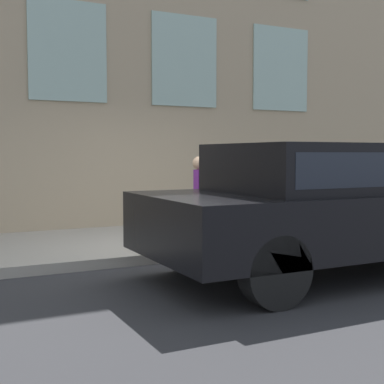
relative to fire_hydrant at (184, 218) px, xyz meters
The scene contains 5 objects.
ground_plane 0.71m from the fire_hydrant, behind, with size 80.00×80.00×0.00m, color #2D2D30.
sidewalk 1.14m from the fire_hydrant, ahead, with size 2.95×60.00×0.14m.
fire_hydrant is the anchor object (origin of this frame).
person 0.68m from the fire_hydrant, 50.04° to the right, with size 0.32×0.21×1.31m.
parked_truck_black_near 2.25m from the fire_hydrant, 152.29° to the right, with size 2.07×4.50×1.61m.
Camera 1 is at (-6.60, 3.45, 1.49)m, focal length 50.00 mm.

